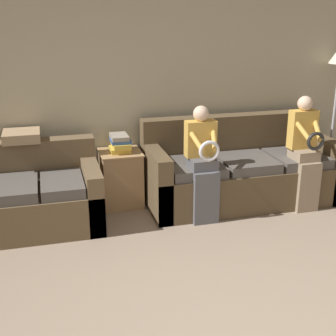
{
  "coord_description": "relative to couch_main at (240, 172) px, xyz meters",
  "views": [
    {
      "loc": [
        -1.14,
        -1.98,
        2.12
      ],
      "look_at": [
        -0.1,
        1.9,
        0.75
      ],
      "focal_mm": 50.0,
      "sensor_mm": 36.0,
      "label": 1
    }
  ],
  "objects": [
    {
      "name": "couch_side",
      "position": [
        -2.44,
        -0.07,
        -0.04
      ],
      "size": [
        1.63,
        0.9,
        0.82
      ],
      "color": "brown",
      "rests_on": "ground_plane"
    },
    {
      "name": "wall_back",
      "position": [
        -0.97,
        0.51,
        0.93
      ],
      "size": [
        7.33,
        0.06,
        2.55
      ],
      "color": "#BCB293",
      "rests_on": "ground_plane"
    },
    {
      "name": "couch_main",
      "position": [
        0.0,
        0.0,
        0.0
      ],
      "size": [
        2.17,
        0.87,
        0.95
      ],
      "color": "brown",
      "rests_on": "ground_plane"
    },
    {
      "name": "child_left_seated",
      "position": [
        -0.59,
        -0.36,
        0.31
      ],
      "size": [
        0.32,
        0.37,
        1.2
      ],
      "color": "#56565B",
      "rests_on": "ground_plane"
    },
    {
      "name": "book_stack",
      "position": [
        -1.34,
        0.23,
        0.38
      ],
      "size": [
        0.22,
        0.31,
        0.19
      ],
      "color": "gold",
      "rests_on": "side_shelf"
    },
    {
      "name": "side_shelf",
      "position": [
        -1.34,
        0.23,
        -0.02
      ],
      "size": [
        0.46,
        0.46,
        0.63
      ],
      "color": "#9E7A51",
      "rests_on": "ground_plane"
    },
    {
      "name": "child_right_seated",
      "position": [
        0.59,
        -0.36,
        0.34
      ],
      "size": [
        0.3,
        0.37,
        1.24
      ],
      "color": "gray",
      "rests_on": "ground_plane"
    },
    {
      "name": "throw_pillow",
      "position": [
        -2.36,
        0.25,
        0.53
      ],
      "size": [
        0.37,
        0.37,
        0.1
      ],
      "color": "#A38460",
      "rests_on": "couch_side"
    }
  ]
}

